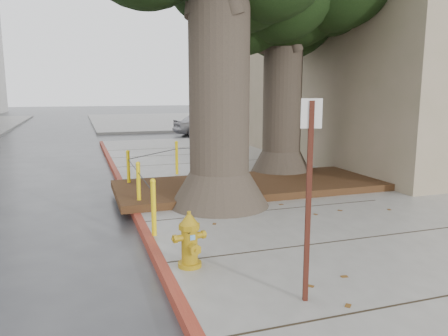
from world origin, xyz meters
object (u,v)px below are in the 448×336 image
Objects in this scene: signpost at (309,190)px; car_red at (287,122)px; fire_hydrant at (190,240)px; car_silver at (206,124)px.

signpost is 21.33m from car_red.
fire_hydrant is 20.60m from car_red.
car_red is (9.37, 19.15, -0.77)m from signpost.
car_red reaches higher than car_silver.
signpost is 20.25m from car_silver.
fire_hydrant is at bearing 144.72° from signpost.
car_red is (10.37, 17.80, 0.13)m from fire_hydrant.
signpost reaches higher than fire_hydrant.
signpost reaches higher than car_red.
car_silver is (5.56, 18.37, 0.11)m from fire_hydrant.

